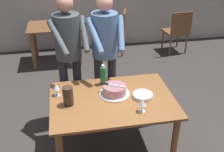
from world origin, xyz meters
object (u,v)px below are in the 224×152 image
main_dining_table (112,108)px  background_chair_1 (118,30)px  person_standing_beside (68,48)px  person_cutting_cake (105,47)px  cake_knife (108,84)px  wine_glass_near (56,87)px  water_bottle (103,75)px  cake_on_platter (114,90)px  background_table (55,33)px  background_chair_0 (177,30)px  plate_stack (143,95)px  hurricane_lamp (68,96)px  wine_glass_far (142,103)px

main_dining_table → background_chair_1: 2.91m
person_standing_beside → person_cutting_cake: bearing=-3.8°
cake_knife → wine_glass_near: wine_glass_near is taller
water_bottle → person_cutting_cake: size_ratio=0.15×
cake_on_platter → background_table: size_ratio=0.34×
person_standing_beside → background_chair_0: bearing=40.2°
plate_stack → water_bottle: bearing=136.9°
plate_stack → wine_glass_near: (-0.92, 0.21, 0.08)m
cake_knife → background_table: 2.61m
hurricane_lamp → background_table: bearing=93.1°
plate_stack → hurricane_lamp: 0.81m
cake_knife → water_bottle: (-0.02, 0.21, -0.00)m
background_table → person_standing_beside: bearing=-84.2°
wine_glass_far → wine_glass_near: bearing=151.3°
background_chair_0 → water_bottle: bearing=-129.5°
cake_on_platter → cake_knife: 0.10m
cake_on_platter → wine_glass_near: 0.64m
cake_knife → water_bottle: 0.21m
person_cutting_cake → background_table: size_ratio=1.72×
plate_stack → background_table: plate_stack is taller
background_table → person_cutting_cake: bearing=-71.8°
water_bottle → hurricane_lamp: size_ratio=1.19×
cake_on_platter → background_table: (-0.65, 2.56, -0.22)m
hurricane_lamp → background_chair_1: 3.08m
main_dining_table → background_chair_1: size_ratio=1.49×
person_cutting_cake → hurricane_lamp: bearing=-125.6°
plate_stack → wine_glass_far: (-0.08, -0.25, 0.08)m
main_dining_table → plate_stack: size_ratio=6.09×
background_chair_1 → background_chair_0: bearing=-9.7°
person_cutting_cake → background_chair_0: person_cutting_cake is taller
main_dining_table → cake_on_platter: 0.19m
water_bottle → person_cutting_cake: bearing=77.1°
main_dining_table → background_chair_0: bearing=54.9°
cake_knife → water_bottle: size_ratio=0.99×
background_chair_1 → water_bottle: bearing=-105.4°
background_chair_1 → main_dining_table: bearing=-102.8°
wine_glass_far → hurricane_lamp: 0.76m
wine_glass_near → wine_glass_far: same height
hurricane_lamp → background_table: (-0.14, 2.67, -0.28)m
person_cutting_cake → cake_on_platter: bearing=-89.3°
cake_knife → background_chair_1: size_ratio=0.28×
plate_stack → background_chair_0: (1.51, 2.65, -0.28)m
wine_glass_near → cake_knife: bearing=-6.1°
wine_glass_far → plate_stack: bearing=72.0°
wine_glass_far → water_bottle: (-0.30, 0.61, 0.01)m
water_bottle → person_standing_beside: bearing=134.2°
cake_on_platter → cake_knife: bearing=151.6°
wine_glass_near → background_chair_1: size_ratio=0.16×
main_dining_table → hurricane_lamp: size_ratio=6.38×
plate_stack → person_cutting_cake: 0.83m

